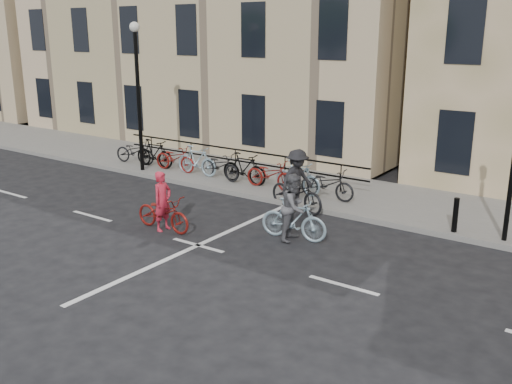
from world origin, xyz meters
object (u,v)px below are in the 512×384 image
Objects in this scene: lamp_post at (137,79)px; cyclist_pink at (163,210)px; cyclist_dark at (297,187)px; cyclist_grey at (294,213)px.

cyclist_pink is (4.99, -4.05, -2.93)m from lamp_post.
cyclist_dark is at bearing -4.10° from lamp_post.
cyclist_grey is 2.49m from cyclist_dark.
lamp_post is 2.88× the size of cyclist_grey.
lamp_post is 7.53m from cyclist_dark.
cyclist_grey is (8.21, -2.67, -2.79)m from lamp_post.
lamp_post is 7.07m from cyclist_pink.
cyclist_dark is at bearing -28.95° from cyclist_pink.
cyclist_grey is 0.85× the size of cyclist_dark.
cyclist_grey is at bearing -66.42° from cyclist_pink.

